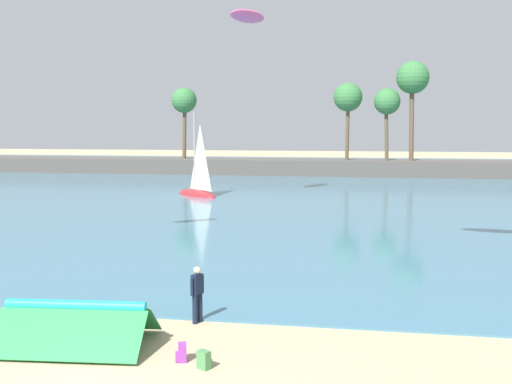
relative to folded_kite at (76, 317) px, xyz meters
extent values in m
cube|color=teal|center=(1.33, 49.77, -0.75)|extent=(220.00, 94.49, 0.06)
cube|color=#514C47|center=(1.33, 57.01, 0.12)|extent=(88.13, 6.00, 1.80)
cylinder|color=brown|center=(9.89, 56.81, 4.35)|extent=(0.61, 0.49, 6.69)
sphere|color=#38753D|center=(9.89, 56.81, 7.69)|extent=(2.96, 2.96, 2.96)
cylinder|color=brown|center=(5.50, 57.35, 4.63)|extent=(0.47, 0.57, 7.23)
sphere|color=#38753D|center=(5.50, 57.35, 8.24)|extent=(3.31, 3.31, 3.31)
cylinder|color=brown|center=(12.64, 56.92, 5.67)|extent=(0.66, 0.55, 9.32)
sphere|color=#38753D|center=(12.64, 56.92, 10.33)|extent=(3.66, 3.66, 3.66)
cylinder|color=brown|center=(-13.99, 57.22, 4.51)|extent=(0.60, 0.55, 7.00)
sphere|color=#38753D|center=(-13.99, 57.22, 8.00)|extent=(3.04, 3.04, 3.04)
cube|color=green|center=(-0.06, 0.68, -0.24)|extent=(3.98, 1.52, 0.96)
cube|color=green|center=(0.06, -0.68, -0.24)|extent=(3.98, 1.52, 0.96)
cylinder|color=#1EADB2|center=(0.00, 0.00, 0.31)|extent=(3.70, 0.59, 0.27)
cylinder|color=#141E33|center=(2.55, 2.27, -0.35)|extent=(0.15, 0.15, 0.86)
cylinder|color=#141E33|center=(2.65, 2.47, -0.35)|extent=(0.15, 0.15, 0.86)
cube|color=#141E33|center=(2.60, 2.37, 0.37)|extent=(0.33, 0.39, 0.58)
sphere|color=beige|center=(2.60, 2.37, 0.78)|extent=(0.21, 0.21, 0.21)
cylinder|color=#141E33|center=(2.50, 2.16, 0.33)|extent=(0.09, 0.09, 0.50)
cylinder|color=#141E33|center=(2.70, 2.58, 0.33)|extent=(0.09, 0.09, 0.50)
cube|color=purple|center=(3.01, -0.53, -0.56)|extent=(0.28, 0.35, 0.44)
cube|color=purple|center=(2.89, -0.57, -0.66)|extent=(0.14, 0.23, 0.20)
cube|color=#47844C|center=(3.65, -0.91, -0.56)|extent=(0.36, 0.32, 0.44)
cube|color=#47844C|center=(3.72, -0.79, -0.66)|extent=(0.23, 0.18, 0.20)
ellipsoid|color=red|center=(-6.06, 33.73, -0.72)|extent=(4.71, 4.44, 1.00)
cylinder|color=gray|center=(-6.24, 33.90, 2.89)|extent=(0.15, 0.15, 6.23)
pyramid|color=silver|center=(-5.61, 33.33, 2.42)|extent=(1.77, 1.61, 5.29)
ellipsoid|color=#EA5693|center=(-1.46, 31.95, 13.13)|extent=(3.03, 4.42, 1.10)
camera|label=1|loc=(7.24, -14.38, 4.92)|focal=42.93mm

